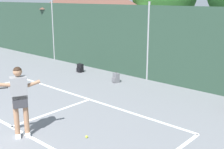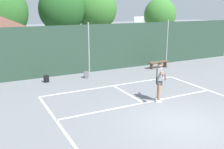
{
  "view_description": "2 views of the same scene",
  "coord_description": "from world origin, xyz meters",
  "px_view_note": "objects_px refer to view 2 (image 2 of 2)",
  "views": [
    {
      "loc": [
        7.13,
        -1.31,
        3.51
      ],
      "look_at": [
        0.91,
        5.67,
        1.03
      ],
      "focal_mm": 47.39,
      "sensor_mm": 36.0,
      "label": 1
    },
    {
      "loc": [
        -6.44,
        -6.87,
        4.31
      ],
      "look_at": [
        -0.63,
        4.43,
        0.97
      ],
      "focal_mm": 41.79,
      "sensor_mm": 36.0,
      "label": 2
    }
  ],
  "objects_px": {
    "backpack_black": "(46,79)",
    "tennis_ball": "(166,90)",
    "basketball_hoop": "(138,33)",
    "courtside_bench": "(159,63)",
    "backpack_grey": "(86,75)",
    "tennis_player": "(159,78)"
  },
  "relations": [
    {
      "from": "tennis_player",
      "to": "backpack_black",
      "type": "distance_m",
      "value": 6.86
    },
    {
      "from": "tennis_ball",
      "to": "courtside_bench",
      "type": "distance_m",
      "value": 5.27
    },
    {
      "from": "basketball_hoop",
      "to": "tennis_player",
      "type": "distance_m",
      "value": 8.97
    },
    {
      "from": "basketball_hoop",
      "to": "tennis_ball",
      "type": "distance_m",
      "value": 7.75
    },
    {
      "from": "basketball_hoop",
      "to": "tennis_ball",
      "type": "height_order",
      "value": "basketball_hoop"
    },
    {
      "from": "tennis_player",
      "to": "courtside_bench",
      "type": "distance_m",
      "value": 6.9
    },
    {
      "from": "tennis_player",
      "to": "backpack_black",
      "type": "height_order",
      "value": "tennis_player"
    },
    {
      "from": "backpack_black",
      "to": "tennis_ball",
      "type": "bearing_deg",
      "value": -40.98
    },
    {
      "from": "basketball_hoop",
      "to": "backpack_grey",
      "type": "xyz_separation_m",
      "value": [
        -5.41,
        -2.58,
        -2.12
      ]
    },
    {
      "from": "backpack_black",
      "to": "tennis_player",
      "type": "bearing_deg",
      "value": -54.99
    },
    {
      "from": "backpack_grey",
      "to": "courtside_bench",
      "type": "distance_m",
      "value": 5.61
    },
    {
      "from": "backpack_black",
      "to": "backpack_grey",
      "type": "relative_size",
      "value": 1.0
    },
    {
      "from": "backpack_black",
      "to": "courtside_bench",
      "type": "relative_size",
      "value": 0.29
    },
    {
      "from": "tennis_ball",
      "to": "backpack_black",
      "type": "bearing_deg",
      "value": 139.02
    },
    {
      "from": "tennis_player",
      "to": "backpack_grey",
      "type": "distance_m",
      "value": 5.66
    },
    {
      "from": "tennis_ball",
      "to": "courtside_bench",
      "type": "relative_size",
      "value": 0.04
    },
    {
      "from": "backpack_grey",
      "to": "courtside_bench",
      "type": "xyz_separation_m",
      "value": [
        5.6,
        0.09,
        0.17
      ]
    },
    {
      "from": "tennis_player",
      "to": "backpack_grey",
      "type": "bearing_deg",
      "value": 105.28
    },
    {
      "from": "basketball_hoop",
      "to": "tennis_ball",
      "type": "xyz_separation_m",
      "value": [
        -2.64,
        -6.92,
        -2.28
      ]
    },
    {
      "from": "basketball_hoop",
      "to": "backpack_grey",
      "type": "height_order",
      "value": "basketball_hoop"
    },
    {
      "from": "basketball_hoop",
      "to": "backpack_black",
      "type": "relative_size",
      "value": 7.67
    },
    {
      "from": "basketball_hoop",
      "to": "backpack_black",
      "type": "bearing_deg",
      "value": -162.97
    }
  ]
}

